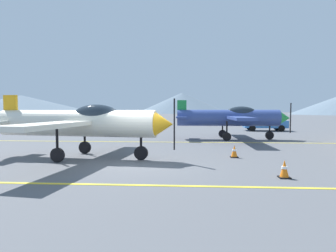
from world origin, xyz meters
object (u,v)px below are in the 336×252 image
object	(u,v)px
airplane_near	(83,122)
car_sedan	(265,123)
airplane_mid	(232,117)
traffic_cone_front	(284,169)
traffic_cone_side	(234,151)

from	to	relation	value
airplane_near	car_sedan	xyz separation A→B (m)	(12.78, 17.47, -0.80)
car_sedan	airplane_mid	bearing A→B (deg)	-118.31
airplane_near	traffic_cone_front	distance (m)	8.68
car_sedan	traffic_cone_side	bearing A→B (deg)	-109.10
traffic_cone_side	airplane_near	bearing A→B (deg)	-175.07
airplane_mid	car_sedan	bearing A→B (deg)	61.69
traffic_cone_front	car_sedan	bearing A→B (deg)	76.81
airplane_near	traffic_cone_front	world-z (taller)	airplane_near
airplane_mid	traffic_cone_side	size ratio (longest dim) A/B	16.40
airplane_near	traffic_cone_side	bearing A→B (deg)	4.93
traffic_cone_side	car_sedan	bearing A→B (deg)	70.90
traffic_cone_side	traffic_cone_front	bearing A→B (deg)	-75.91
airplane_near	airplane_mid	distance (m)	11.92
airplane_mid	traffic_cone_front	xyz separation A→B (m)	(-0.17, -12.05, -1.35)
car_sedan	airplane_near	bearing A→B (deg)	-126.19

